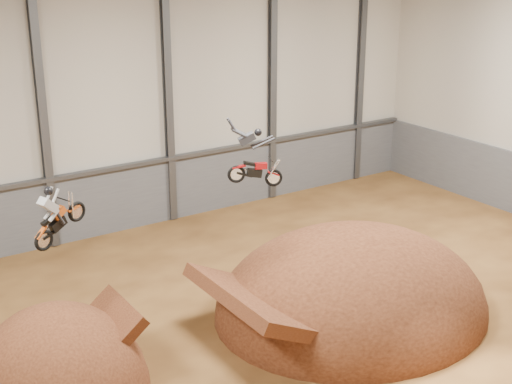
# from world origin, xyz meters

# --- Properties ---
(floor) EXTENTS (40.00, 40.00, 0.00)m
(floor) POSITION_xyz_m (0.00, 0.00, 0.00)
(floor) COLOR #523115
(floor) RESTS_ON ground
(back_wall) EXTENTS (40.00, 0.10, 14.00)m
(back_wall) POSITION_xyz_m (0.00, 15.00, 7.00)
(back_wall) COLOR beige
(back_wall) RESTS_ON ground
(lower_band_back) EXTENTS (39.80, 0.18, 3.50)m
(lower_band_back) POSITION_xyz_m (0.00, 14.90, 1.75)
(lower_band_back) COLOR #5C5E64
(lower_band_back) RESTS_ON ground
(steel_rail) EXTENTS (39.80, 0.35, 0.20)m
(steel_rail) POSITION_xyz_m (0.00, 14.75, 3.55)
(steel_rail) COLOR #47494F
(steel_rail) RESTS_ON lower_band_back
(steel_column_2) EXTENTS (0.40, 0.36, 13.90)m
(steel_column_2) POSITION_xyz_m (-3.33, 14.80, 7.00)
(steel_column_2) COLOR #47494F
(steel_column_2) RESTS_ON ground
(steel_column_3) EXTENTS (0.40, 0.36, 13.90)m
(steel_column_3) POSITION_xyz_m (3.33, 14.80, 7.00)
(steel_column_3) COLOR #47494F
(steel_column_3) RESTS_ON ground
(steel_column_4) EXTENTS (0.40, 0.36, 13.90)m
(steel_column_4) POSITION_xyz_m (10.00, 14.80, 7.00)
(steel_column_4) COLOR #47494F
(steel_column_4) RESTS_ON ground
(steel_column_5) EXTENTS (0.40, 0.36, 13.90)m
(steel_column_5) POSITION_xyz_m (16.67, 14.80, 7.00)
(steel_column_5) COLOR #47494F
(steel_column_5) RESTS_ON ground
(landing_ramp) EXTENTS (11.80, 10.43, 6.81)m
(landing_ramp) POSITION_xyz_m (4.72, 1.35, 0.00)
(landing_ramp) COLOR #3C1B0F
(landing_ramp) RESTS_ON ground
(fmx_rider_a) EXTENTS (2.93, 1.74, 2.70)m
(fmx_rider_a) POSITION_xyz_m (-6.39, 3.39, 6.27)
(fmx_rider_a) COLOR #C54F15
(fmx_rider_b) EXTENTS (3.21, 1.91, 2.81)m
(fmx_rider_b) POSITION_xyz_m (0.68, 2.60, 7.12)
(fmx_rider_b) COLOR #AA0C10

